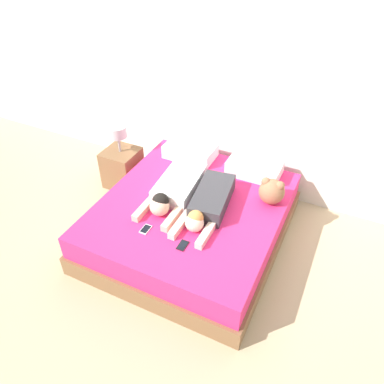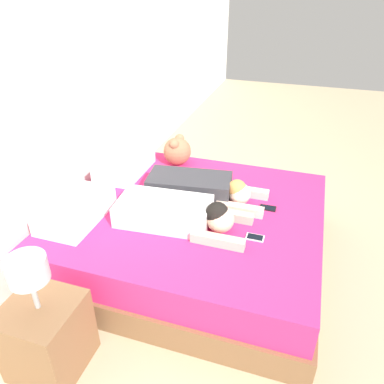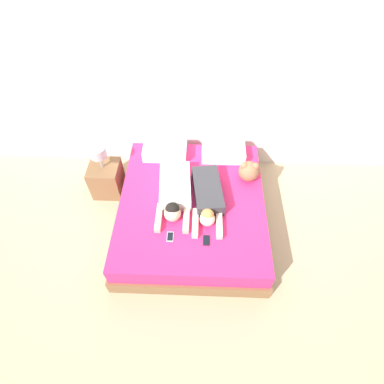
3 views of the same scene
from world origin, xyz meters
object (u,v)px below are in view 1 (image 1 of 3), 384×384
Objects in this scene: bed at (192,221)px; person_right at (208,203)px; plush_toy at (272,191)px; cell_phone_right at (183,245)px; person_left at (174,190)px; nightstand at (122,165)px; cell_phone_left at (146,229)px; pillow_head_right at (255,168)px; pillow_head_left at (190,151)px.

person_right is at bearing -6.99° from bed.
plush_toy is (0.71, 0.38, 0.39)m from bed.
person_right reaches higher than cell_phone_right.
bed is at bearing -7.58° from person_left.
nightstand reaches higher than bed.
nightstand reaches higher than person_left.
person_right is at bearing -20.29° from nightstand.
person_right reaches higher than bed.
plush_toy reaches higher than person_right.
person_right is 1.54m from nightstand.
cell_phone_left is at bearing -135.69° from plush_toy.
plush_toy reaches higher than person_left.
plush_toy is at bearing -52.50° from pillow_head_right.
cell_phone_right is at bearing -37.21° from nightstand.
nightstand reaches higher than person_right.
cell_phone_right is 1.10m from plush_toy.
bed is at bearing 107.72° from cell_phone_right.
person_left is at bearing -159.33° from plush_toy.
person_left is 1.00m from plush_toy.
person_right is (0.41, -0.05, 0.00)m from person_left.
nightstand is (-0.83, -0.28, -0.28)m from pillow_head_left.
person_left reaches higher than cell_phone_right.
cell_phone_right reaches higher than bed.
pillow_head_left is 0.78m from person_left.
pillow_head_left is 0.81m from pillow_head_right.
person_left is 7.85× the size of cell_phone_left.
bed is 0.64m from cell_phone_left.
person_left is at bearing 172.69° from person_right.
cell_phone_right is (0.59, -1.36, -0.07)m from pillow_head_left.
pillow_head_right is 1.47m from cell_phone_left.
person_right is at bearing 89.29° from cell_phone_right.
person_left is 3.61× the size of plush_toy.
nightstand is (-1.00, 1.04, -0.20)m from cell_phone_left.
cell_phone_right is at bearing -119.22° from plush_toy.
pillow_head_right is at bearing 75.18° from person_right.
pillow_head_left is 0.70× the size of nightstand.
cell_phone_right is at bearing -90.71° from person_right.
pillow_head_left is 0.59× the size of person_left.
pillow_head_right reaches higher than cell_phone_right.
person_right is at bearing -53.77° from pillow_head_left.
nightstand reaches higher than cell_phone_right.
plush_toy is 1.98m from nightstand.
pillow_head_left reaches higher than cell_phone_left.
pillow_head_right is at bearing 127.50° from plush_toy.
plush_toy is at bearing 44.31° from cell_phone_left.
pillow_head_right is at bearing 50.67° from person_left.
person_left is 0.72m from cell_phone_right.
cell_phone_left is at bearing 175.58° from cell_phone_right.
cell_phone_left is 1.32m from plush_toy.
cell_phone_left is (-0.42, -0.52, -0.08)m from person_right.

